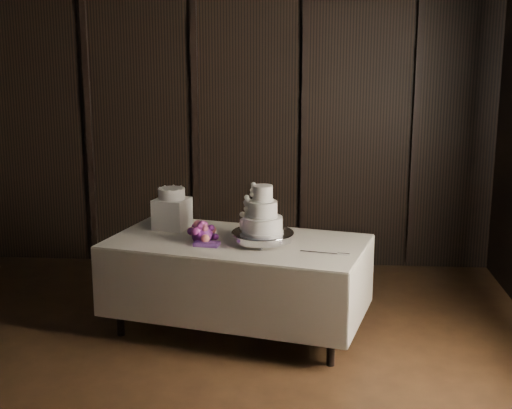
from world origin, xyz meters
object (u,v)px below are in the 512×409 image
object	(u,v)px
wedding_cake	(259,214)
small_cake	(172,193)
display_table	(237,282)
box_pedestal	(172,213)
bouquet	(202,233)
cake_stand	(263,238)

from	to	relation	value
wedding_cake	small_cake	xyz separation A→B (m)	(-0.75, 0.43, 0.06)
display_table	small_cake	xyz separation A→B (m)	(-0.57, 0.33, 0.64)
display_table	wedding_cake	size ratio (longest dim) A/B	5.95
small_cake	wedding_cake	bearing A→B (deg)	-29.65
box_pedestal	display_table	bearing A→B (deg)	-30.25
wedding_cake	bouquet	distance (m)	0.48
display_table	wedding_cake	world-z (taller)	wedding_cake
small_cake	box_pedestal	bearing A→B (deg)	180.00
bouquet	small_cake	xyz separation A→B (m)	(-0.31, 0.38, 0.23)
display_table	small_cake	size ratio (longest dim) A/B	9.90
cake_stand	display_table	bearing A→B (deg)	159.11
display_table	box_pedestal	world-z (taller)	box_pedestal
bouquet	small_cake	bearing A→B (deg)	128.78
display_table	cake_stand	size ratio (longest dim) A/B	4.52
box_pedestal	small_cake	xyz separation A→B (m)	(0.00, 0.00, 0.17)
small_cake	bouquet	bearing A→B (deg)	-51.22
wedding_cake	cake_stand	bearing A→B (deg)	35.74
display_table	cake_stand	distance (m)	0.45
cake_stand	box_pedestal	size ratio (longest dim) A/B	1.86
display_table	small_cake	bearing A→B (deg)	164.13
display_table	bouquet	world-z (taller)	bouquet
wedding_cake	bouquet	xyz separation A→B (m)	(-0.44, 0.04, -0.17)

